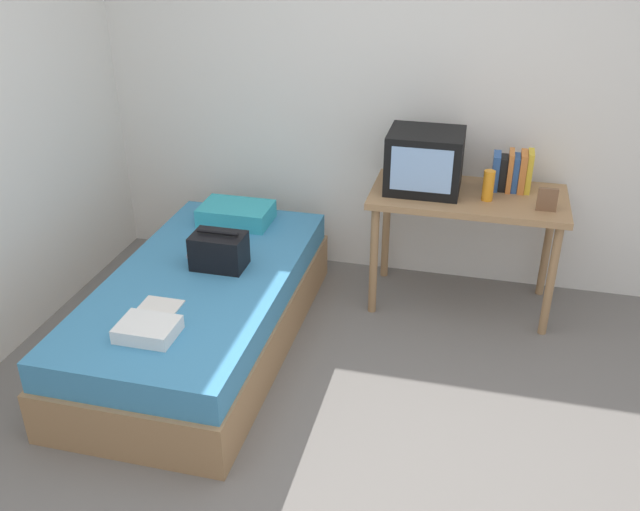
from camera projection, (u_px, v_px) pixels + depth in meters
The scene contains 14 objects.
ground_plane at pixel (323, 461), 3.23m from camera, with size 8.00×8.00×0.00m, color slate.
wall_back at pixel (399, 82), 4.35m from camera, with size 5.20×0.10×2.60m, color silver.
bed at pixel (203, 310), 3.98m from camera, with size 1.00×2.00×0.46m.
desk at pixel (467, 209), 4.19m from camera, with size 1.16×0.60×0.76m.
tv at pixel (425, 161), 4.13m from camera, with size 0.44×0.39×0.36m.
water_bottle at pixel (488, 186), 4.02m from camera, with size 0.07×0.07×0.18m, color orange.
book_row at pixel (512, 172), 4.16m from camera, with size 0.23×0.17×0.25m.
picture_frame at pixel (547, 200), 3.89m from camera, with size 0.11×0.02×0.14m, color brown.
pillow at pixel (236, 214), 4.48m from camera, with size 0.45×0.31×0.12m, color #33A8B7.
handbag at pixel (219, 251), 3.92m from camera, with size 0.30×0.20×0.22m.
magazine at pixel (155, 313), 3.52m from camera, with size 0.21×0.29×0.01m, color white.
remote_dark at pixel (168, 324), 3.42m from camera, with size 0.04×0.16×0.02m, color black.
remote_silver at pixel (195, 252), 4.11m from camera, with size 0.04×0.14×0.02m, color #B7B7BC.
folded_towel at pixel (148, 329), 3.33m from camera, with size 0.28×0.22×0.07m, color white.
Camera 1 is at (0.57, -2.35, 2.35)m, focal length 38.92 mm.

